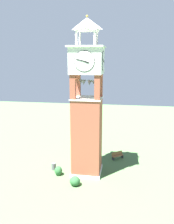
% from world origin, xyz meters
% --- Properties ---
extents(ground, '(80.00, 80.00, 0.00)m').
position_xyz_m(ground, '(0.00, 0.00, 0.00)').
color(ground, '#476B3D').
extents(clock_tower, '(3.63, 3.63, 16.86)m').
position_xyz_m(clock_tower, '(-0.00, -0.00, 7.07)').
color(clock_tower, '#9E4C38').
rests_on(clock_tower, ground).
extents(park_bench, '(1.53, 1.33, 0.95)m').
position_xyz_m(park_bench, '(-3.32, -4.15, 0.48)').
color(park_bench, brown).
rests_on(park_bench, ground).
extents(lamp_post, '(0.36, 0.36, 3.73)m').
position_xyz_m(lamp_post, '(2.95, -5.44, 2.60)').
color(lamp_post, black).
rests_on(lamp_post, ground).
extents(trash_bin, '(0.52, 0.52, 0.80)m').
position_xyz_m(trash_bin, '(3.93, 0.04, 0.40)').
color(trash_bin, '#4C4C51').
rests_on(trash_bin, ground).
extents(shrub_near_entry, '(0.84, 0.84, 1.02)m').
position_xyz_m(shrub_near_entry, '(3.04, 1.19, 0.51)').
color(shrub_near_entry, '#28562D').
rests_on(shrub_near_entry, ground).
extents(shrub_left_of_tower, '(1.05, 1.05, 0.97)m').
position_xyz_m(shrub_left_of_tower, '(0.76, 3.02, 0.49)').
color(shrub_left_of_tower, '#28562D').
rests_on(shrub_left_of_tower, ground).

